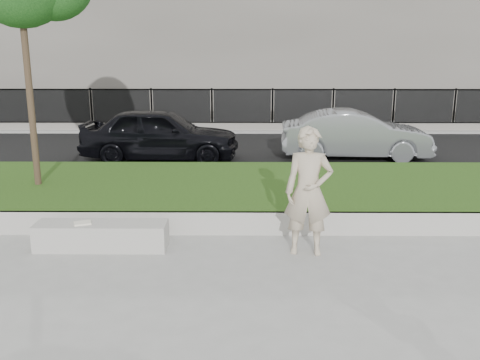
{
  "coord_description": "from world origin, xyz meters",
  "views": [
    {
      "loc": [
        0.58,
        -7.47,
        3.09
      ],
      "look_at": [
        0.51,
        1.2,
        0.91
      ],
      "focal_mm": 40.0,
      "sensor_mm": 36.0,
      "label": 1
    }
  ],
  "objects_px": {
    "stone_bench": "(102,236)",
    "man": "(309,191)",
    "car_silver": "(355,135)",
    "car_dark": "(160,134)",
    "book": "(83,223)"
  },
  "relations": [
    {
      "from": "man",
      "to": "book",
      "type": "distance_m",
      "value": 3.51
    },
    {
      "from": "stone_bench",
      "to": "book",
      "type": "distance_m",
      "value": 0.35
    },
    {
      "from": "car_dark",
      "to": "stone_bench",
      "type": "bearing_deg",
      "value": -177.18
    },
    {
      "from": "stone_bench",
      "to": "book",
      "type": "height_order",
      "value": "book"
    },
    {
      "from": "stone_bench",
      "to": "man",
      "type": "relative_size",
      "value": 1.05
    },
    {
      "from": "man",
      "to": "car_dark",
      "type": "relative_size",
      "value": 0.46
    },
    {
      "from": "stone_bench",
      "to": "car_dark",
      "type": "distance_m",
      "value": 6.55
    },
    {
      "from": "stone_bench",
      "to": "car_silver",
      "type": "height_order",
      "value": "car_silver"
    },
    {
      "from": "man",
      "to": "book",
      "type": "height_order",
      "value": "man"
    },
    {
      "from": "book",
      "to": "car_silver",
      "type": "xyz_separation_m",
      "value": [
        5.57,
        6.82,
        0.28
      ]
    },
    {
      "from": "stone_bench",
      "to": "man",
      "type": "distance_m",
      "value": 3.29
    },
    {
      "from": "book",
      "to": "car_dark",
      "type": "xyz_separation_m",
      "value": [
        0.21,
        6.57,
        0.33
      ]
    },
    {
      "from": "car_dark",
      "to": "car_silver",
      "type": "xyz_separation_m",
      "value": [
        5.36,
        0.25,
        -0.06
      ]
    },
    {
      "from": "stone_bench",
      "to": "car_dark",
      "type": "relative_size",
      "value": 0.48
    },
    {
      "from": "stone_bench",
      "to": "man",
      "type": "xyz_separation_m",
      "value": [
        3.2,
        -0.15,
        0.77
      ]
    }
  ]
}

